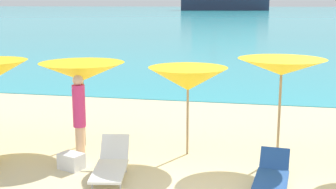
{
  "coord_description": "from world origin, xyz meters",
  "views": [
    {
      "loc": [
        0.7,
        -7.1,
        3.46
      ],
      "look_at": [
        -1.63,
        3.86,
        1.2
      ],
      "focal_mm": 48.54,
      "sensor_mm": 36.0,
      "label": 1
    }
  ],
  "objects_px": {
    "umbrella_2": "(82,72)",
    "lounge_chair_3": "(272,174)",
    "umbrella_4": "(282,67)",
    "lounge_chair_0": "(111,163)",
    "beachgoer_3": "(79,113)",
    "cooler_box": "(71,161)",
    "umbrella_3": "(188,79)"
  },
  "relations": [
    {
      "from": "umbrella_2",
      "to": "lounge_chair_3",
      "type": "bearing_deg",
      "value": -20.63
    },
    {
      "from": "umbrella_2",
      "to": "umbrella_4",
      "type": "height_order",
      "value": "umbrella_4"
    },
    {
      "from": "lounge_chair_0",
      "to": "beachgoer_3",
      "type": "relative_size",
      "value": 0.92
    },
    {
      "from": "beachgoer_3",
      "to": "cooler_box",
      "type": "bearing_deg",
      "value": 114.7
    },
    {
      "from": "umbrella_2",
      "to": "umbrella_3",
      "type": "distance_m",
      "value": 2.6
    },
    {
      "from": "umbrella_4",
      "to": "lounge_chair_0",
      "type": "height_order",
      "value": "umbrella_4"
    },
    {
      "from": "umbrella_2",
      "to": "lounge_chair_0",
      "type": "bearing_deg",
      "value": -54.1
    },
    {
      "from": "beachgoer_3",
      "to": "cooler_box",
      "type": "distance_m",
      "value": 1.13
    },
    {
      "from": "umbrella_4",
      "to": "lounge_chair_0",
      "type": "bearing_deg",
      "value": -151.22
    },
    {
      "from": "umbrella_4",
      "to": "cooler_box",
      "type": "height_order",
      "value": "umbrella_4"
    },
    {
      "from": "umbrella_2",
      "to": "lounge_chair_0",
      "type": "height_order",
      "value": "umbrella_2"
    },
    {
      "from": "umbrella_3",
      "to": "lounge_chair_0",
      "type": "height_order",
      "value": "umbrella_3"
    },
    {
      "from": "umbrella_4",
      "to": "beachgoer_3",
      "type": "relative_size",
      "value": 1.19
    },
    {
      "from": "umbrella_2",
      "to": "beachgoer_3",
      "type": "bearing_deg",
      "value": -73.5
    },
    {
      "from": "umbrella_3",
      "to": "lounge_chair_0",
      "type": "relative_size",
      "value": 1.16
    },
    {
      "from": "cooler_box",
      "to": "umbrella_2",
      "type": "bearing_deg",
      "value": 122.09
    },
    {
      "from": "beachgoer_3",
      "to": "lounge_chair_3",
      "type": "bearing_deg",
      "value": -173.45
    },
    {
      "from": "umbrella_2",
      "to": "lounge_chair_0",
      "type": "distance_m",
      "value": 2.74
    },
    {
      "from": "lounge_chair_3",
      "to": "umbrella_4",
      "type": "bearing_deg",
      "value": 90.84
    },
    {
      "from": "umbrella_2",
      "to": "lounge_chair_3",
      "type": "xyz_separation_m",
      "value": [
        4.5,
        -1.69,
        -1.58
      ]
    },
    {
      "from": "umbrella_4",
      "to": "lounge_chair_0",
      "type": "xyz_separation_m",
      "value": [
        -3.33,
        -1.83,
        -1.81
      ]
    },
    {
      "from": "umbrella_2",
      "to": "beachgoer_3",
      "type": "distance_m",
      "value": 1.21
    },
    {
      "from": "umbrella_2",
      "to": "umbrella_3",
      "type": "xyz_separation_m",
      "value": [
        2.59,
        -0.12,
        -0.07
      ]
    },
    {
      "from": "umbrella_2",
      "to": "cooler_box",
      "type": "height_order",
      "value": "umbrella_2"
    },
    {
      "from": "lounge_chair_3",
      "to": "cooler_box",
      "type": "relative_size",
      "value": 2.94
    },
    {
      "from": "umbrella_3",
      "to": "lounge_chair_0",
      "type": "bearing_deg",
      "value": -127.02
    },
    {
      "from": "umbrella_3",
      "to": "lounge_chair_3",
      "type": "bearing_deg",
      "value": -39.55
    },
    {
      "from": "umbrella_3",
      "to": "beachgoer_3",
      "type": "relative_size",
      "value": 1.07
    },
    {
      "from": "umbrella_3",
      "to": "beachgoer_3",
      "type": "height_order",
      "value": "umbrella_3"
    },
    {
      "from": "lounge_chair_0",
      "to": "lounge_chair_3",
      "type": "relative_size",
      "value": 1.2
    },
    {
      "from": "lounge_chair_0",
      "to": "beachgoer_3",
      "type": "xyz_separation_m",
      "value": [
        -1.06,
        0.95,
        0.77
      ]
    },
    {
      "from": "umbrella_3",
      "to": "lounge_chair_3",
      "type": "height_order",
      "value": "umbrella_3"
    }
  ]
}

